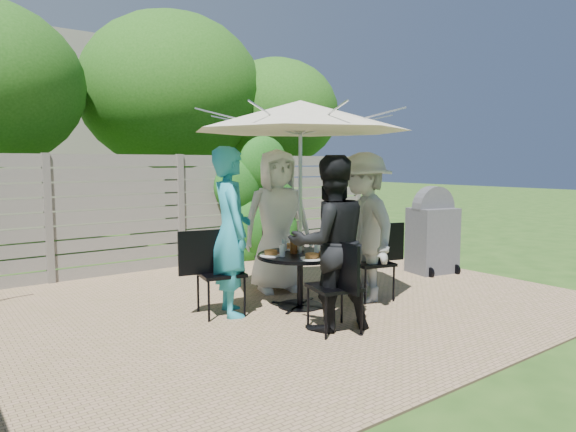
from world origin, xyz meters
TOP-DOWN VIEW (x-y plane):
  - backyard_envelope at (0.09, 10.29)m, footprint 60.00×60.00m
  - patio_table at (0.09, -0.04)m, footprint 1.23×1.23m
  - umbrella at (0.09, -0.04)m, footprint 3.11×3.11m
  - chair_back at (0.37, 0.88)m, footprint 0.50×0.66m
  - person_back at (0.33, 0.75)m, footprint 1.06×0.84m
  - chair_left at (-0.83, 0.24)m, footprint 0.74×0.55m
  - person_left at (-0.70, 0.20)m, footprint 0.63×0.79m
  - chair_front at (-0.18, -0.97)m, footprint 0.55×0.73m
  - person_front at (-0.14, -0.84)m, footprint 1.03×0.90m
  - chair_right at (1.02, -0.32)m, footprint 0.73×0.56m
  - person_right at (0.89, -0.28)m, footprint 1.00×1.34m
  - plate_back at (0.20, 0.30)m, footprint 0.26×0.26m
  - plate_left at (-0.25, 0.06)m, footprint 0.26×0.26m
  - plate_front at (-0.01, -0.39)m, footprint 0.26×0.26m
  - plate_right at (0.44, -0.14)m, footprint 0.26×0.26m
  - plate_extra at (0.18, -0.38)m, footprint 0.24×0.24m
  - glass_back at (0.07, 0.24)m, footprint 0.07×0.07m
  - glass_left at (-0.18, -0.07)m, footprint 0.07×0.07m
  - glass_front at (0.12, -0.32)m, footprint 0.07×0.07m
  - syrup_jug at (0.05, 0.02)m, footprint 0.09×0.09m
  - coffee_cup at (0.25, 0.14)m, footprint 0.08×0.08m
  - bbq_grill at (2.91, 0.23)m, footprint 0.75×0.63m

SIDE VIEW (x-z plane):
  - chair_back at x=0.37m, z-range -0.17..0.70m
  - chair_front at x=-0.18m, z-range -0.19..0.76m
  - chair_right at x=1.02m, z-range -0.19..0.77m
  - chair_left at x=-0.83m, z-range -0.20..0.79m
  - patio_table at x=0.09m, z-range 0.13..0.78m
  - bbq_grill at x=2.91m, z-range -0.06..1.30m
  - plate_back at x=0.20m, z-range 0.64..0.71m
  - plate_left at x=-0.25m, z-range 0.64..0.71m
  - plate_front at x=-0.01m, z-range 0.64..0.71m
  - plate_right at x=0.44m, z-range 0.64..0.71m
  - plate_extra at x=0.18m, z-range 0.64..0.71m
  - coffee_cup at x=0.25m, z-range 0.65..0.77m
  - glass_back at x=0.07m, z-range 0.65..0.79m
  - glass_left at x=-0.18m, z-range 0.65..0.79m
  - glass_front at x=0.12m, z-range 0.65..0.79m
  - syrup_jug at x=0.05m, z-range 0.65..0.81m
  - person_front at x=-0.14m, z-range 0.00..1.79m
  - person_right at x=0.89m, z-range 0.00..1.84m
  - person_back at x=0.33m, z-range 0.00..1.89m
  - person_left at x=-0.70m, z-range 0.00..1.89m
  - umbrella at x=0.09m, z-range 1.03..3.46m
  - backyard_envelope at x=0.09m, z-range 0.11..5.11m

